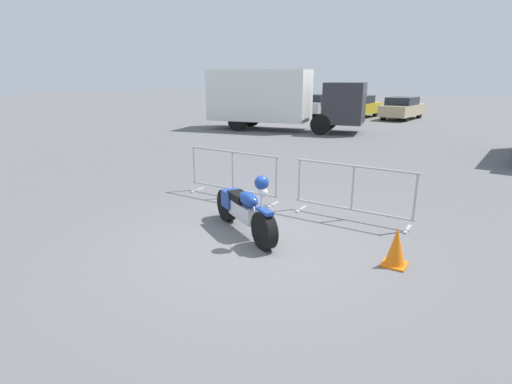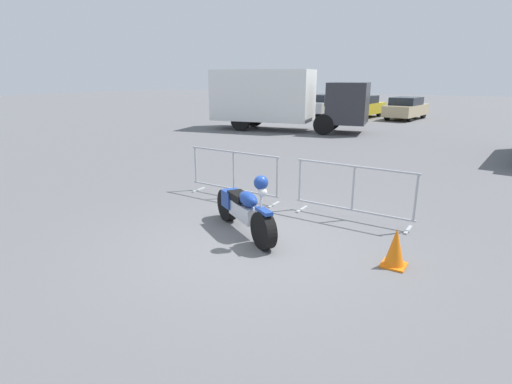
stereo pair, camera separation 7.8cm
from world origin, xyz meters
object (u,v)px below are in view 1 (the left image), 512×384
(motorcycle, at_px, (244,209))
(crowd_barrier_far, at_px, (353,192))
(pedestrian, at_px, (323,105))
(traffic_cone, at_px, (396,247))
(parked_car_blue, at_px, (287,103))
(crowd_barrier_near, at_px, (233,174))
(parked_car_tan, at_px, (402,108))
(parked_car_yellow, at_px, (358,106))
(parked_car_silver, at_px, (322,105))
(box_truck, at_px, (277,97))

(motorcycle, distance_m, crowd_barrier_far, 2.16)
(pedestrian, xyz_separation_m, traffic_cone, (8.80, -18.69, -0.63))
(crowd_barrier_far, relative_size, parked_car_blue, 0.53)
(crowd_barrier_near, xyz_separation_m, pedestrian, (-4.86, 17.12, 0.36))
(parked_car_tan, bearing_deg, crowd_barrier_near, -171.94)
(motorcycle, xyz_separation_m, traffic_cone, (2.56, 0.09, -0.16))
(parked_car_yellow, distance_m, traffic_cone, 22.24)
(crowd_barrier_near, distance_m, traffic_cone, 4.25)
(parked_car_yellow, bearing_deg, crowd_barrier_far, -156.16)
(pedestrian, bearing_deg, traffic_cone, -173.73)
(parked_car_blue, xyz_separation_m, traffic_cone, (12.84, -21.58, -0.44))
(parked_car_silver, height_order, pedestrian, pedestrian)
(parked_car_blue, xyz_separation_m, parked_car_tan, (8.31, -0.12, -0.02))
(parked_car_silver, xyz_separation_m, pedestrian, (1.27, -2.87, 0.19))
(crowd_barrier_far, bearing_deg, crowd_barrier_near, 180.00)
(crowd_barrier_near, xyz_separation_m, parked_car_yellow, (-3.36, 19.44, 0.17))
(motorcycle, bearing_deg, crowd_barrier_far, 81.28)
(crowd_barrier_near, distance_m, pedestrian, 17.80)
(parked_car_blue, height_order, parked_car_tan, parked_car_blue)
(crowd_barrier_far, distance_m, pedestrian, 18.75)
(box_truck, bearing_deg, parked_car_tan, 52.48)
(crowd_barrier_near, relative_size, box_truck, 0.29)
(parked_car_yellow, bearing_deg, parked_car_tan, -74.42)
(crowd_barrier_far, bearing_deg, parked_car_blue, 120.23)
(parked_car_yellow, xyz_separation_m, traffic_cone, (7.30, -21.01, -0.44))
(box_truck, bearing_deg, parked_car_silver, 86.09)
(parked_car_silver, height_order, parked_car_yellow, parked_car_yellow)
(crowd_barrier_far, xyz_separation_m, pedestrian, (-7.62, 17.12, 0.36))
(motorcycle, distance_m, parked_car_tan, 21.63)
(parked_car_blue, distance_m, traffic_cone, 25.12)
(motorcycle, bearing_deg, parked_car_yellow, 133.72)
(parked_car_tan, distance_m, traffic_cone, 21.93)
(box_truck, height_order, parked_car_tan, box_truck)
(parked_car_silver, distance_m, pedestrian, 3.15)
(box_truck, xyz_separation_m, parked_car_silver, (-1.25, 9.02, -0.91))
(crowd_barrier_far, xyz_separation_m, traffic_cone, (1.18, -1.57, -0.27))
(parked_car_blue, bearing_deg, parked_car_yellow, -89.52)
(parked_car_silver, bearing_deg, pedestrian, -149.75)
(parked_car_tan, xyz_separation_m, traffic_cone, (4.53, -21.46, -0.42))
(motorcycle, xyz_separation_m, pedestrian, (-6.24, 18.78, 0.47))
(crowd_barrier_near, xyz_separation_m, traffic_cone, (3.94, -1.57, -0.27))
(motorcycle, height_order, crowd_barrier_far, motorcycle)
(parked_car_tan, xyz_separation_m, pedestrian, (-4.27, -2.76, 0.21))
(motorcycle, height_order, crowd_barrier_near, motorcycle)
(box_truck, height_order, parked_car_silver, box_truck)
(box_truck, xyz_separation_m, parked_car_blue, (-4.02, 9.03, -0.91))
(box_truck, height_order, parked_car_blue, box_truck)
(crowd_barrier_near, bearing_deg, parked_car_tan, 91.70)
(motorcycle, relative_size, parked_car_tan, 0.44)
(parked_car_yellow, height_order, parked_car_tan, parked_car_yellow)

